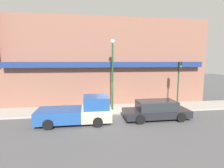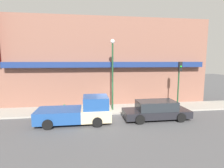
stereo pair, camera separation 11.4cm
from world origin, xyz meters
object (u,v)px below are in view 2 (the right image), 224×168
pickup_truck (79,111)px  street_lamp (113,67)px  parked_car (156,110)px  fire_hydrant (64,108)px  traffic_light (179,77)px

pickup_truck → street_lamp: (2.70, 2.45, 3.00)m
pickup_truck → parked_car: (5.60, 0.00, -0.12)m
fire_hydrant → traffic_light: 10.09m
parked_car → street_lamp: (-2.90, 2.45, 3.13)m
fire_hydrant → traffic_light: traffic_light is taller
parked_car → pickup_truck: bearing=179.0°
parked_car → traffic_light: bearing=35.3°
pickup_truck → fire_hydrant: bearing=121.6°
parked_car → traffic_light: traffic_light is taller
fire_hydrant → street_lamp: 5.21m
pickup_truck → traffic_light: traffic_light is taller
parked_car → street_lamp: size_ratio=0.82×
parked_car → street_lamp: street_lamp is taller
street_lamp → traffic_light: 5.87m
traffic_light → parked_car: bearing=-143.7°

